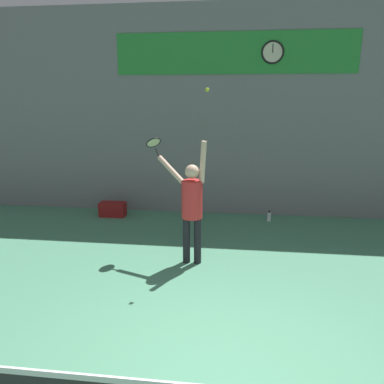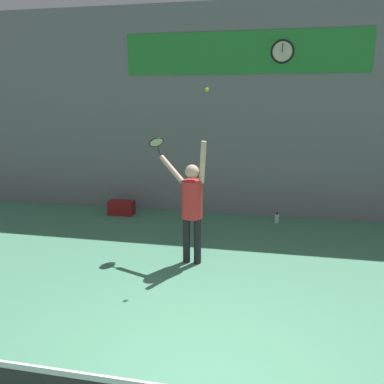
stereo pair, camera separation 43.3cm
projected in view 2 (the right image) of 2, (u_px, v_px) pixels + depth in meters
ground_plane at (197, 384)px, 3.85m from camera, size 18.00×18.00×0.00m
back_wall at (242, 114)px, 8.93m from camera, size 18.00×0.10×5.00m
sponsor_banner at (244, 52)px, 8.54m from camera, size 5.57×0.02×0.94m
scoreboard_clock at (282, 51)px, 8.36m from camera, size 0.52×0.05×0.52m
tennis_player at (192, 203)px, 6.45m from camera, size 0.95×0.62×2.18m
tennis_racket at (157, 143)px, 6.87m from camera, size 0.37×0.37×0.36m
tennis_ball at (207, 90)px, 5.88m from camera, size 0.06×0.06×0.06m
water_bottle at (277, 218)px, 8.81m from camera, size 0.09×0.09×0.26m
equipment_bag at (122, 208)px, 9.44m from camera, size 0.63×0.33×0.35m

